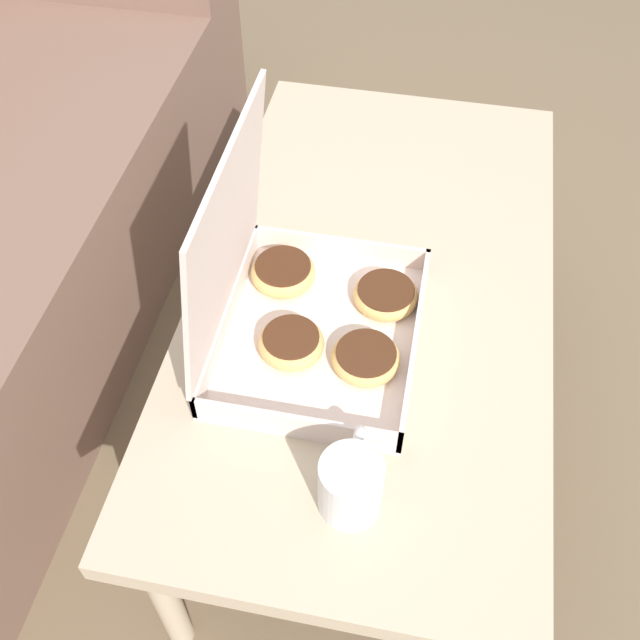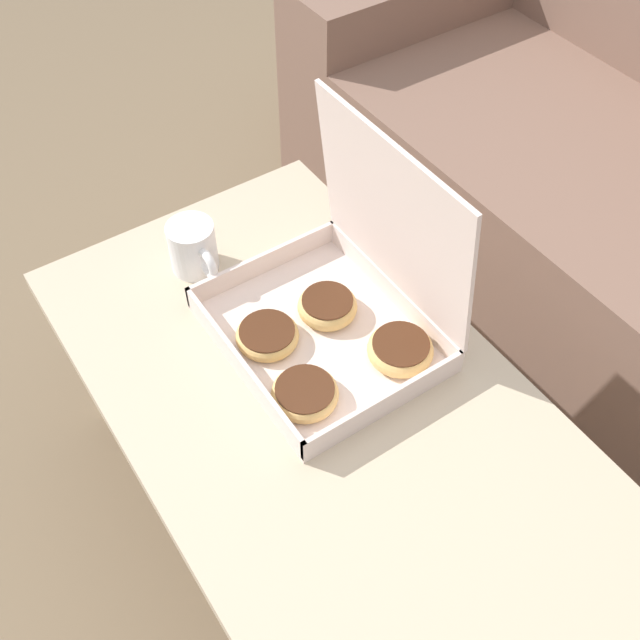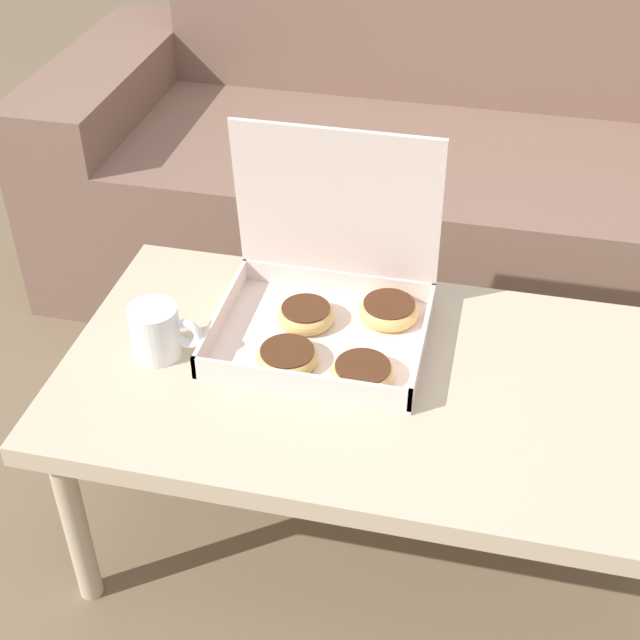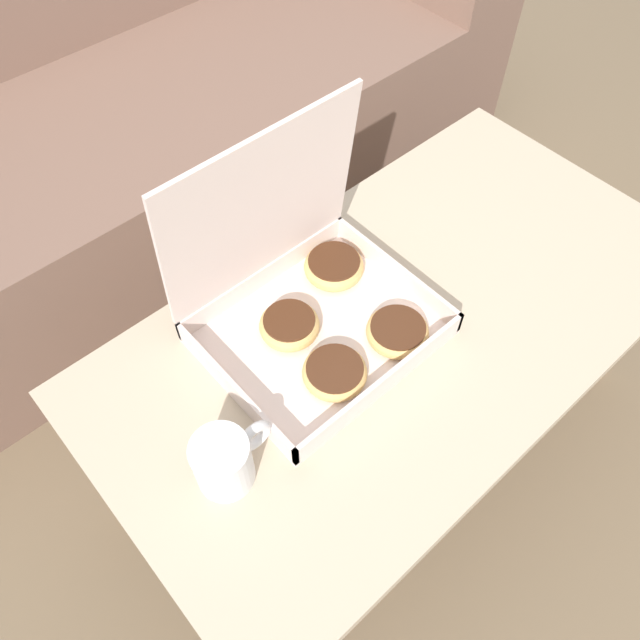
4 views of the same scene
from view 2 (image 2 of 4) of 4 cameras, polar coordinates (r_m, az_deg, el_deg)
The scene contains 4 objects.
ground_plane at distance 1.65m, azimuth 6.31°, elevation -12.32°, with size 12.00×12.00×0.00m, color #756047.
coffee_table at distance 1.25m, azimuth 0.99°, elevation -8.20°, with size 1.16×0.62×0.44m.
pastry_box at distance 1.26m, azimuth 1.46°, elevation 0.38°, with size 0.38×0.32×0.37m.
coffee_mug at distance 1.40m, azimuth -9.60°, elevation 5.43°, with size 0.13×0.09×0.10m.
Camera 2 is at (0.54, -0.57, 1.45)m, focal length 42.00 mm.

